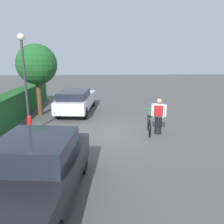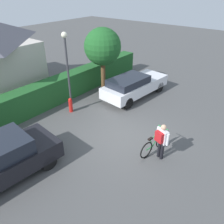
{
  "view_description": "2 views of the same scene",
  "coord_description": "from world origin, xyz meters",
  "px_view_note": "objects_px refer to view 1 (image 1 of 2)",
  "views": [
    {
      "loc": [
        -9.18,
        0.48,
        3.27
      ],
      "look_at": [
        -0.45,
        0.1,
        1.04
      ],
      "focal_mm": 35.56,
      "sensor_mm": 36.0,
      "label": 1
    },
    {
      "loc": [
        -6.79,
        -4.63,
        6.05
      ],
      "look_at": [
        -0.17,
        0.63,
        1.15
      ],
      "focal_mm": 35.86,
      "sensor_mm": 36.0,
      "label": 2
    }
  ],
  "objects_px": {
    "street_lamp": "(24,71)",
    "parked_car_far": "(76,100)",
    "parked_car_near": "(36,171)",
    "person_rider": "(159,113)",
    "tree_kerbside": "(37,65)",
    "bicycle": "(149,124)",
    "fire_hydrant": "(30,124)"
  },
  "relations": [
    {
      "from": "fire_hydrant",
      "to": "bicycle",
      "type": "bearing_deg",
      "value": -91.74
    },
    {
      "from": "bicycle",
      "to": "person_rider",
      "type": "relative_size",
      "value": 1.1
    },
    {
      "from": "bicycle",
      "to": "fire_hydrant",
      "type": "height_order",
      "value": "bicycle"
    },
    {
      "from": "parked_car_near",
      "to": "person_rider",
      "type": "relative_size",
      "value": 2.67
    },
    {
      "from": "parked_car_near",
      "to": "person_rider",
      "type": "distance_m",
      "value": 5.8
    },
    {
      "from": "person_rider",
      "to": "parked_car_near",
      "type": "bearing_deg",
      "value": 138.22
    },
    {
      "from": "parked_car_far",
      "to": "person_rider",
      "type": "relative_size",
      "value": 2.99
    },
    {
      "from": "bicycle",
      "to": "parked_car_far",
      "type": "bearing_deg",
      "value": 42.89
    },
    {
      "from": "bicycle",
      "to": "tree_kerbside",
      "type": "height_order",
      "value": "tree_kerbside"
    },
    {
      "from": "parked_car_far",
      "to": "street_lamp",
      "type": "xyz_separation_m",
      "value": [
        -3.54,
        1.66,
        1.93
      ]
    },
    {
      "from": "bicycle",
      "to": "person_rider",
      "type": "height_order",
      "value": "person_rider"
    },
    {
      "from": "tree_kerbside",
      "to": "bicycle",
      "type": "bearing_deg",
      "value": -121.0
    },
    {
      "from": "parked_car_far",
      "to": "parked_car_near",
      "type": "bearing_deg",
      "value": -179.88
    },
    {
      "from": "parked_car_far",
      "to": "fire_hydrant",
      "type": "distance_m",
      "value": 3.99
    },
    {
      "from": "parked_car_near",
      "to": "parked_car_far",
      "type": "xyz_separation_m",
      "value": [
        8.3,
        0.02,
        -0.02
      ]
    },
    {
      "from": "fire_hydrant",
      "to": "parked_car_near",
      "type": "bearing_deg",
      "value": -160.78
    },
    {
      "from": "parked_car_near",
      "to": "street_lamp",
      "type": "relative_size",
      "value": 1.0
    },
    {
      "from": "parked_car_far",
      "to": "bicycle",
      "type": "xyz_separation_m",
      "value": [
        -3.8,
        -3.53,
        -0.35
      ]
    },
    {
      "from": "bicycle",
      "to": "street_lamp",
      "type": "bearing_deg",
      "value": 87.16
    },
    {
      "from": "parked_car_far",
      "to": "street_lamp",
      "type": "relative_size",
      "value": 1.12
    },
    {
      "from": "parked_car_near",
      "to": "fire_hydrant",
      "type": "height_order",
      "value": "parked_car_near"
    },
    {
      "from": "street_lamp",
      "to": "person_rider",
      "type": "bearing_deg",
      "value": -94.5
    },
    {
      "from": "parked_car_near",
      "to": "street_lamp",
      "type": "height_order",
      "value": "street_lamp"
    },
    {
      "from": "street_lamp",
      "to": "fire_hydrant",
      "type": "bearing_deg",
      "value": -153.66
    },
    {
      "from": "parked_car_far",
      "to": "bicycle",
      "type": "distance_m",
      "value": 5.19
    },
    {
      "from": "parked_car_near",
      "to": "parked_car_far",
      "type": "distance_m",
      "value": 8.3
    },
    {
      "from": "street_lamp",
      "to": "parked_car_far",
      "type": "bearing_deg",
      "value": -25.07
    },
    {
      "from": "bicycle",
      "to": "street_lamp",
      "type": "height_order",
      "value": "street_lamp"
    },
    {
      "from": "parked_car_far",
      "to": "tree_kerbside",
      "type": "distance_m",
      "value": 2.9
    },
    {
      "from": "parked_car_far",
      "to": "bicycle",
      "type": "relative_size",
      "value": 2.73
    },
    {
      "from": "parked_car_near",
      "to": "tree_kerbside",
      "type": "relative_size",
      "value": 1.06
    },
    {
      "from": "bicycle",
      "to": "fire_hydrant",
      "type": "bearing_deg",
      "value": 88.26
    }
  ]
}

